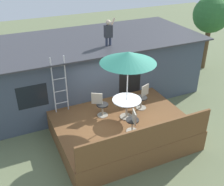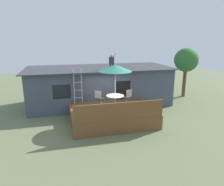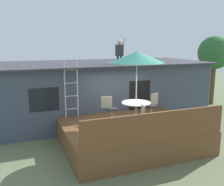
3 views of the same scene
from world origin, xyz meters
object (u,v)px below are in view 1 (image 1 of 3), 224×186
Objects in this scene: step_ladder at (60,85)px; person_figure at (109,31)px; patio_umbrella at (128,57)px; backyard_tree at (211,15)px; patio_table at (127,103)px; patio_chair_right at (143,97)px; patio_chair_near at (133,121)px; patio_chair_left at (100,105)px.

person_figure reaches higher than step_ladder.
backyard_tree is at bearing 28.63° from patio_umbrella.
backyard_tree is at bearing 28.63° from patio_table.
patio_umbrella is at bearing -99.10° from person_figure.
patio_chair_near is at bearing 26.87° from patio_chair_right.
patio_table is 1.13× the size of patio_chair_near.
person_figure is at bearing 80.90° from patio_table.
patio_chair_left is (1.22, -0.90, -0.64)m from step_ladder.
patio_chair_right is 0.23× the size of backyard_tree.
patio_chair_left reaches higher than patio_table.
person_figure is 3.01m from patio_chair_right.
patio_umbrella is 2.12m from patio_chair_left.
person_figure is 3.11m from patio_chair_left.
patio_table is at bearing -34.82° from step_ladder.
backyard_tree is at bearing 55.10° from patio_chair_left.
patio_umbrella reaches higher than patio_chair_right.
patio_chair_near is (0.57, -1.43, 0.00)m from patio_chair_left.
person_figure is (0.40, 2.48, 0.18)m from patio_umbrella.
step_ladder is 1.64m from patio_chair_left.
patio_chair_left is 1.00× the size of patio_chair_right.
patio_table is 0.47× the size of step_ladder.
step_ladder is 3.01m from person_figure.
patio_chair_right is at bearing -20.03° from step_ladder.
patio_chair_right reaches higher than patio_table.
step_ladder is 2.39× the size of patio_chair_left.
step_ladder is at bearing -42.06° from patio_chair_right.
patio_chair_right is (1.69, -0.16, 0.00)m from patio_chair_left.
step_ladder is 2.39× the size of patio_chair_right.
person_figure reaches higher than patio_umbrella.
patio_chair_right is (0.87, 0.35, -1.89)m from patio_umbrella.
patio_chair_near is at bearing -36.07° from patio_chair_left.
patio_umbrella is at bearing 0.00° from patio_chair_near.
patio_table is 0.97m from patio_chair_left.
patio_table is 1.13× the size of patio_chair_left.
patio_table is 0.41× the size of patio_umbrella.
backyard_tree is (7.00, 3.82, -0.12)m from patio_umbrella.
patio_umbrella is 2.29× the size of person_figure.
patio_chair_near is at bearing -146.77° from backyard_tree.
patio_chair_near is at bearing -52.53° from step_ladder.
step_ladder reaches higher than patio_chair_right.
patio_chair_near is (-0.24, -0.92, -0.13)m from patio_table.
backyard_tree is (7.24, 4.74, 1.77)m from patio_chair_near.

